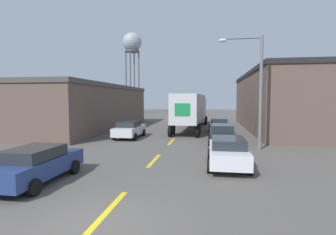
{
  "coord_description": "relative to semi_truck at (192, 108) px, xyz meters",
  "views": [
    {
      "loc": [
        2.99,
        -6.4,
        3.35
      ],
      "look_at": [
        -0.25,
        13.8,
        1.91
      ],
      "focal_mm": 28.0,
      "sensor_mm": 36.0,
      "label": 1
    }
  ],
  "objects": [
    {
      "name": "parked_car_right_far",
      "position": [
        2.9,
        -2.86,
        -1.56
      ],
      "size": [
        2.01,
        4.44,
        1.44
      ],
      "color": "tan",
      "rests_on": "ground_plane"
    },
    {
      "name": "parked_car_right_mid",
      "position": [
        2.9,
        -9.58,
        -1.56
      ],
      "size": [
        2.01,
        4.44,
        1.44
      ],
      "color": "black",
      "rests_on": "ground_plane"
    },
    {
      "name": "water_tower",
      "position": [
        -16.26,
        30.72,
        13.87
      ],
      "size": [
        4.5,
        4.5,
        18.95
      ],
      "color": "#47474C",
      "rests_on": "ground_plane"
    },
    {
      "name": "parked_car_left_far",
      "position": [
        -4.89,
        -7.94,
        -1.56
      ],
      "size": [
        2.01,
        4.44,
        1.44
      ],
      "color": "silver",
      "rests_on": "ground_plane"
    },
    {
      "name": "semi_truck",
      "position": [
        0.0,
        0.0,
        0.0
      ],
      "size": [
        3.29,
        15.49,
        3.83
      ],
      "rotation": [
        0.0,
        0.0,
        -0.04
      ],
      "color": "silver",
      "rests_on": "ground_plane"
    },
    {
      "name": "warehouse_left",
      "position": [
        -14.48,
        -1.61,
        0.16
      ],
      "size": [
        13.2,
        21.7,
        4.95
      ],
      "color": "brown",
      "rests_on": "ground_plane"
    },
    {
      "name": "warehouse_right",
      "position": [
        10.36,
        0.94,
        0.81
      ],
      "size": [
        8.94,
        21.93,
        6.26
      ],
      "color": "brown",
      "rests_on": "ground_plane"
    },
    {
      "name": "road_centerline",
      "position": [
        -0.99,
        -15.88,
        -2.32
      ],
      "size": [
        0.2,
        15.9,
        0.01
      ],
      "color": "yellow",
      "rests_on": "ground_plane"
    },
    {
      "name": "ground_plane",
      "position": [
        -0.99,
        -23.27,
        -2.32
      ],
      "size": [
        160.0,
        160.0,
        0.0
      ],
      "primitive_type": "plane",
      "color": "#56514C"
    },
    {
      "name": "street_lamp",
      "position": [
        4.91,
        -11.64,
        2.09
      ],
      "size": [
        2.87,
        0.32,
        7.49
      ],
      "color": "slate",
      "rests_on": "ground_plane"
    },
    {
      "name": "parked_car_right_near",
      "position": [
        2.9,
        -16.5,
        -1.56
      ],
      "size": [
        2.01,
        4.44,
        1.44
      ],
      "color": "silver",
      "rests_on": "ground_plane"
    },
    {
      "name": "parked_car_left_near",
      "position": [
        -4.89,
        -20.32,
        -1.56
      ],
      "size": [
        2.01,
        4.44,
        1.44
      ],
      "color": "navy",
      "rests_on": "ground_plane"
    }
  ]
}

